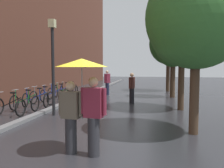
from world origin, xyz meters
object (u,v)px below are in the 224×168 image
parked_bicycle_6 (64,92)px  street_tree_2 (173,47)px  parked_bicycle_7 (69,90)px  parked_bicycle_2 (36,100)px  parked_bicycle_4 (52,95)px  parked_bicycle_1 (25,103)px  pedestrian_walking_midground (107,82)px  pedestrian_walking_far (132,88)px  parked_bicycle_3 (42,97)px  parked_bicycle_5 (58,93)px  street_tree_3 (168,44)px  street_lamp_post (53,59)px  couple_under_umbrella (82,91)px  parked_bicycle_0 (9,107)px  street_tree_0 (196,18)px  street_tree_1 (182,27)px

parked_bicycle_6 → street_tree_2: bearing=10.5°
parked_bicycle_7 → parked_bicycle_2: bearing=-89.6°
parked_bicycle_4 → parked_bicycle_1: bearing=-91.4°
parked_bicycle_2 → parked_bicycle_4: (0.01, 1.72, 0.00)m
pedestrian_walking_midground → pedestrian_walking_far: (2.00, -3.29, -0.04)m
parked_bicycle_3 → parked_bicycle_5: same height
street_tree_3 → street_lamp_post: 11.40m
parked_bicycle_1 → couple_under_umbrella: couple_under_umbrella is taller
parked_bicycle_0 → parked_bicycle_6: same height
street_tree_0 → couple_under_umbrella: street_tree_0 is taller
street_tree_2 → parked_bicycle_0: (-6.82, -6.82, -2.83)m
street_lamp_post → parked_bicycle_7: bearing=105.3°
street_tree_0 → pedestrian_walking_midground: street_tree_0 is taller
street_tree_1 → parked_bicycle_2: street_tree_1 is taller
pedestrian_walking_far → parked_bicycle_5: bearing=172.6°
parked_bicycle_0 → parked_bicycle_6: (0.03, 5.56, 0.00)m
street_tree_1 → street_tree_2: 4.33m
street_tree_2 → pedestrian_walking_midground: (-4.33, 0.52, -2.33)m
street_tree_1 → pedestrian_walking_midground: (-4.35, 4.83, -2.81)m
street_tree_0 → parked_bicycle_2: size_ratio=4.16×
street_tree_2 → parked_bicycle_4: size_ratio=4.07×
parked_bicycle_4 → parked_bicycle_5: same height
street_tree_2 → parked_bicycle_2: bearing=-143.8°
parked_bicycle_1 → pedestrian_walking_far: pedestrian_walking_far is taller
street_tree_0 → parked_bicycle_4: 8.77m
street_tree_1 → parked_bicycle_0: 8.00m
parked_bicycle_2 → parked_bicycle_4: 1.72m
street_tree_0 → parked_bicycle_5: 9.38m
parked_bicycle_0 → parked_bicycle_3: size_ratio=0.96×
street_tree_1 → parked_bicycle_3: (-6.85, 0.24, -3.31)m
parked_bicycle_3 → pedestrian_walking_midground: pedestrian_walking_midground is taller
street_tree_3 → parked_bicycle_7: (-6.69, -4.16, -3.36)m
parked_bicycle_3 → parked_bicycle_5: bearing=87.6°
parked_bicycle_6 → parked_bicycle_7: bearing=87.4°
parked_bicycle_1 → street_tree_3: bearing=54.7°
street_tree_1 → street_tree_0: bearing=-91.1°
pedestrian_walking_far → parked_bicycle_3: bearing=-164.0°
street_tree_0 → parked_bicycle_1: size_ratio=4.40×
couple_under_umbrella → pedestrian_walking_midground: (-1.58, 10.66, -0.55)m
street_tree_0 → parked_bicycle_4: street_tree_0 is taller
parked_bicycle_4 → parked_bicycle_7: size_ratio=0.97×
parked_bicycle_1 → pedestrian_walking_midground: pedestrian_walking_midground is taller
street_tree_0 → parked_bicycle_1: street_tree_0 is taller
street_tree_0 → parked_bicycle_2: 7.94m
parked_bicycle_3 → pedestrian_walking_far: 4.71m
street_tree_1 → parked_bicycle_3: size_ratio=4.72×
parked_bicycle_3 → pedestrian_walking_far: bearing=16.0°
street_tree_0 → parked_bicycle_4: bearing=143.7°
pedestrian_walking_midground → street_tree_1: bearing=-48.0°
parked_bicycle_3 → street_lamp_post: street_lamp_post is taller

